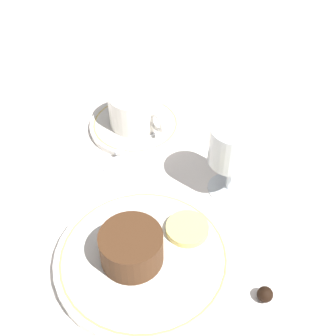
# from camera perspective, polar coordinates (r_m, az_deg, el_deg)

# --- Properties ---
(ground_plane) EXTENTS (3.00, 3.00, 0.00)m
(ground_plane) POSITION_cam_1_polar(r_m,az_deg,el_deg) (0.64, -1.65, -10.46)
(ground_plane) COLOR white
(dinner_plate) EXTENTS (0.24, 0.24, 0.01)m
(dinner_plate) POSITION_cam_1_polar(r_m,az_deg,el_deg) (0.63, -3.22, -10.78)
(dinner_plate) COLOR white
(dinner_plate) RESTS_ON ground_plane
(saucer) EXTENTS (0.16, 0.16, 0.01)m
(saucer) POSITION_cam_1_polar(r_m,az_deg,el_deg) (0.82, -3.99, 5.26)
(saucer) COLOR white
(saucer) RESTS_ON ground_plane
(coffee_cup) EXTENTS (0.12, 0.09, 0.06)m
(coffee_cup) POSITION_cam_1_polar(r_m,az_deg,el_deg) (0.80, -3.97, 7.35)
(coffee_cup) COLOR white
(coffee_cup) RESTS_ON saucer
(spoon) EXTENTS (0.02, 0.11, 0.00)m
(spoon) POSITION_cam_1_polar(r_m,az_deg,el_deg) (0.79, -2.25, 3.91)
(spoon) COLOR silver
(spoon) RESTS_ON saucer
(wine_glass) EXTENTS (0.07, 0.07, 0.12)m
(wine_glass) POSITION_cam_1_polar(r_m,az_deg,el_deg) (0.66, 7.94, 2.39)
(wine_glass) COLOR silver
(wine_glass) RESTS_ON ground_plane
(fork) EXTENTS (0.04, 0.19, 0.01)m
(fork) POSITION_cam_1_polar(r_m,az_deg,el_deg) (0.75, -9.69, -0.70)
(fork) COLOR silver
(fork) RESTS_ON ground_plane
(dessert_cake) EXTENTS (0.08, 0.08, 0.05)m
(dessert_cake) POSITION_cam_1_polar(r_m,az_deg,el_deg) (0.61, -4.48, -9.64)
(dessert_cake) COLOR #4C2D19
(dessert_cake) RESTS_ON dinner_plate
(pineapple_slice) EXTENTS (0.06, 0.06, 0.01)m
(pineapple_slice) POSITION_cam_1_polar(r_m,az_deg,el_deg) (0.65, 2.37, -7.41)
(pineapple_slice) COLOR #EFE075
(pineapple_slice) RESTS_ON dinner_plate
(chocolate_truffle) EXTENTS (0.02, 0.02, 0.02)m
(chocolate_truffle) POSITION_cam_1_polar(r_m,az_deg,el_deg) (0.61, 11.73, -14.85)
(chocolate_truffle) COLOR black
(chocolate_truffle) RESTS_ON ground_plane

